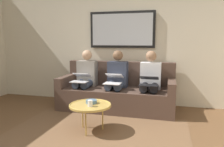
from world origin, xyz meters
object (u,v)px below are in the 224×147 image
object	(u,v)px
person_middle	(117,78)
person_right	(86,77)
framed_mirror	(122,30)
laptop_white	(114,79)
coffee_table	(90,105)
cup	(90,103)
laptop_silver	(81,78)
laptop_black	(149,81)
couch	(117,92)
person_left	(150,80)
bowl	(91,102)

from	to	relation	value
person_middle	person_right	xyz separation A→B (m)	(0.64, 0.00, 0.00)
framed_mirror	laptop_white	distance (m)	1.15
framed_mirror	coffee_table	distance (m)	1.98
cup	laptop_silver	xyz separation A→B (m)	(0.55, -1.00, 0.18)
laptop_white	framed_mirror	bearing A→B (deg)	-90.00
coffee_table	laptop_white	distance (m)	0.96
cup	person_middle	bearing A→B (deg)	-94.02
laptop_black	laptop_silver	size ratio (longest dim) A/B	0.95
couch	person_left	xyz separation A→B (m)	(-0.64, 0.07, 0.30)
person_left	laptop_white	bearing A→B (deg)	19.53
person_left	person_right	world-z (taller)	same
laptop_silver	person_right	bearing A→B (deg)	-90.00
person_left	laptop_black	bearing A→B (deg)	90.00
coffee_table	bowl	distance (m)	0.08
coffee_table	cup	bearing A→B (deg)	110.23
bowl	person_right	bearing A→B (deg)	-64.43
laptop_silver	coffee_table	bearing A→B (deg)	119.76
laptop_silver	laptop_white	bearing A→B (deg)	-179.23
laptop_black	person_right	bearing A→B (deg)	-10.63
person_right	laptop_silver	bearing A→B (deg)	90.00
coffee_table	person_right	bearing A→B (deg)	-65.56
laptop_black	person_right	xyz separation A→B (m)	(1.28, -0.24, -0.02)
bowl	laptop_white	world-z (taller)	laptop_white
bowl	laptop_silver	world-z (taller)	laptop_silver
cup	person_right	size ratio (longest dim) A/B	0.08
person_left	person_middle	distance (m)	0.64
couch	person_left	size ratio (longest dim) A/B	1.93
bowl	person_left	world-z (taller)	person_left
framed_mirror	coffee_table	size ratio (longest dim) A/B	2.22
couch	coffee_table	bearing A→B (deg)	84.47
couch	bowl	world-z (taller)	couch
couch	coffee_table	xyz separation A→B (m)	(0.12, 1.22, 0.08)
couch	person_right	distance (m)	0.71
person_left	couch	bearing A→B (deg)	-6.13
laptop_black	framed_mirror	bearing A→B (deg)	-47.45
couch	person_middle	xyz separation A→B (m)	(0.00, 0.07, 0.30)
framed_mirror	person_right	bearing A→B (deg)	35.52
person_right	laptop_silver	size ratio (longest dim) A/B	3.16
cup	person_right	xyz separation A→B (m)	(0.55, -1.23, 0.16)
framed_mirror	laptop_white	world-z (taller)	framed_mirror
framed_mirror	bowl	xyz separation A→B (m)	(0.12, 1.53, -1.12)
framed_mirror	laptop_white	size ratio (longest dim) A/B	3.46
person_middle	bowl	bearing A→B (deg)	83.39
laptop_black	couch	bearing A→B (deg)	-25.78
coffee_table	laptop_black	size ratio (longest dim) A/B	1.78
laptop_white	person_right	bearing A→B (deg)	-19.53
person_left	laptop_black	size ratio (longest dim) A/B	3.31
bowl	person_right	xyz separation A→B (m)	(0.52, -1.08, 0.18)
coffee_table	bowl	world-z (taller)	bowl
cup	laptop_black	size ratio (longest dim) A/B	0.26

